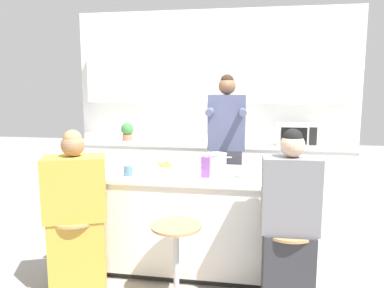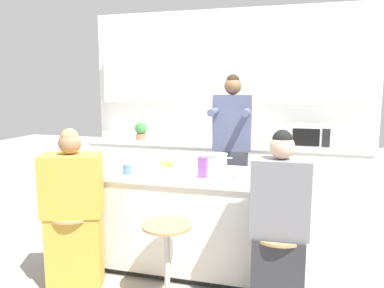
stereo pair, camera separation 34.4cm
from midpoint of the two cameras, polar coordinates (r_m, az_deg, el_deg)
ground_plane at (r=3.71m, az=2.44°, el=-17.92°), size 16.00×16.00×0.00m
wall_back at (r=5.20m, az=7.30°, el=7.31°), size 3.88×0.22×2.70m
back_counter at (r=5.04m, az=6.58°, el=-5.07°), size 3.60×0.63×0.93m
kitchen_island at (r=3.53m, az=2.49°, el=-11.36°), size 2.06×0.81×0.89m
bar_stool_leftmost at (r=3.30m, az=-14.73°, el=-14.98°), size 0.38×0.38×0.63m
bar_stool_center at (r=3.00m, az=-0.40°, el=-17.24°), size 0.38×0.38×0.63m
bar_stool_rightmost at (r=2.93m, az=16.30°, el=-18.27°), size 0.38×0.38×0.63m
person_cooking at (r=4.05m, az=8.49°, el=-2.35°), size 0.42×0.56×1.79m
person_wrapped_blanket at (r=3.20m, az=-14.68°, el=-10.51°), size 0.54×0.43×1.34m
person_seated_near at (r=2.80m, az=16.64°, el=-13.42°), size 0.41×0.27×1.38m
cooking_pot at (r=3.52m, az=6.59°, el=-2.72°), size 0.29×0.21×0.15m
fruit_bowl at (r=3.23m, az=11.62°, el=-4.75°), size 0.23×0.23×0.06m
mixing_bowl_steel at (r=3.19m, az=1.71°, el=-4.54°), size 0.18×0.18×0.08m
coffee_cup_near at (r=3.35m, az=-6.95°, el=-3.89°), size 0.11×0.08×0.09m
coffee_cup_far at (r=3.37m, az=-11.30°, el=-3.95°), size 0.11×0.08×0.08m
banana_bunch at (r=3.65m, az=-1.19°, el=-3.05°), size 0.18×0.13×0.06m
juice_carton at (r=3.21m, az=4.72°, el=-3.53°), size 0.07×0.07×0.20m
microwave at (r=4.85m, az=19.43°, el=1.18°), size 0.50×0.34×0.27m
potted_plant at (r=5.23m, az=-5.94°, el=2.04°), size 0.17×0.17×0.24m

